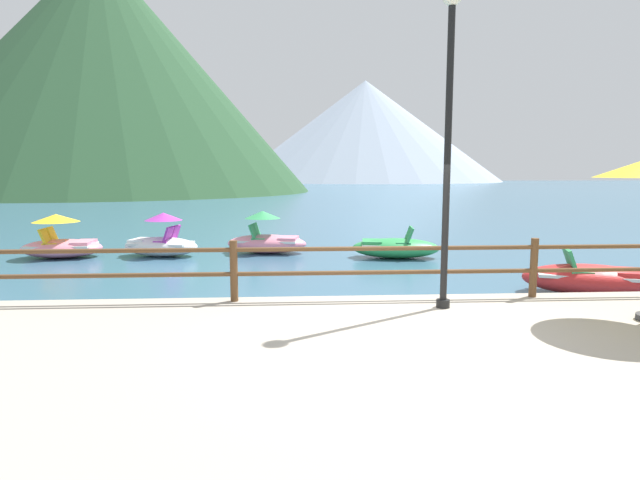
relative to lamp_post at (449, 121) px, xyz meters
The scene contains 11 objects.
ground_plane 39.15m from the lamp_post, 91.09° to the left, with size 200.00×200.00×0.00m, color #38607A.
promenade_dock 4.37m from the lamp_post, 103.21° to the right, with size 28.00×8.00×0.40m, color #A39989.
dock_railing 2.33m from the lamp_post, 142.40° to the left, with size 23.92×0.12×0.95m.
lamp_post is the anchor object (origin of this frame).
pedal_boat_0 10.04m from the lamp_post, 127.69° to the left, with size 2.36×1.56×1.25m.
pedal_boat_1 7.53m from the lamp_post, 84.11° to the left, with size 2.57×1.49×0.88m.
pedal_boat_2 11.83m from the lamp_post, 138.81° to the left, with size 2.25×1.41×1.23m.
pedal_boat_3 8.98m from the lamp_post, 109.96° to the left, with size 2.52×1.49×1.25m.
pedal_boat_4 5.11m from the lamp_post, 32.39° to the left, with size 2.72×1.90×0.91m.
cliff_headland 64.89m from the lamp_post, 110.88° to the left, with size 49.38×49.38×28.57m.
distant_peak 131.70m from the lamp_post, 82.20° to the left, with size 69.00×69.00×25.72m, color #93A3B7.
Camera 1 is at (-1.54, -6.48, 2.39)m, focal length 29.47 mm.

